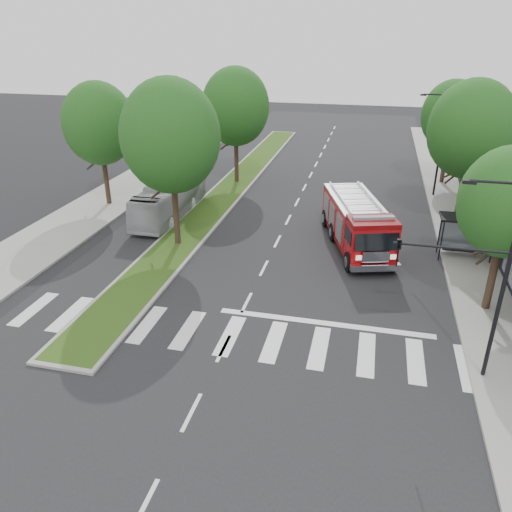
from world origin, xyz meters
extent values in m
plane|color=black|center=(0.00, 0.00, 0.00)|extent=(140.00, 140.00, 0.00)
cube|color=gray|center=(12.50, 10.00, 0.07)|extent=(5.00, 80.00, 0.15)
cube|color=gray|center=(-14.50, 10.00, 0.07)|extent=(5.00, 80.00, 0.15)
cube|color=gray|center=(-6.00, 18.00, 0.07)|extent=(3.00, 50.00, 0.14)
cube|color=#264212|center=(-6.00, 18.00, 0.14)|extent=(2.60, 49.50, 0.02)
cylinder|color=black|center=(9.80, 7.40, 1.25)|extent=(0.08, 0.08, 2.50)
cylinder|color=black|center=(12.60, 7.40, 1.25)|extent=(0.08, 0.08, 2.50)
cylinder|color=black|center=(9.80, 8.60, 1.25)|extent=(0.08, 0.08, 2.50)
cylinder|color=black|center=(12.60, 8.60, 1.25)|extent=(0.08, 0.08, 2.50)
cube|color=black|center=(11.20, 8.00, 2.55)|extent=(3.20, 1.60, 0.12)
cube|color=#8C99A5|center=(11.20, 8.70, 1.30)|extent=(2.80, 0.04, 1.80)
cube|color=black|center=(11.20, 8.00, 0.55)|extent=(2.40, 0.40, 0.08)
cylinder|color=black|center=(11.50, 2.00, 1.87)|extent=(0.36, 0.36, 3.74)
ellipsoid|color=#0E3412|center=(11.50, 2.00, 5.53)|extent=(4.40, 4.40, 5.06)
cylinder|color=black|center=(11.50, 14.00, 2.20)|extent=(0.36, 0.36, 4.40)
ellipsoid|color=#0E3412|center=(11.50, 14.00, 6.50)|extent=(5.60, 5.60, 6.44)
cylinder|color=black|center=(11.50, 24.00, 1.98)|extent=(0.36, 0.36, 3.96)
ellipsoid|color=#0E3412|center=(11.50, 24.00, 5.85)|extent=(5.00, 5.00, 5.75)
cylinder|color=black|center=(-6.00, 6.00, 2.31)|extent=(0.36, 0.36, 4.62)
ellipsoid|color=#0E3412|center=(-6.00, 6.00, 6.83)|extent=(5.80, 5.80, 6.67)
cylinder|color=black|center=(-6.00, 20.00, 2.20)|extent=(0.36, 0.36, 4.40)
ellipsoid|color=#0E3412|center=(-6.00, 20.00, 6.50)|extent=(5.60, 5.60, 6.44)
cylinder|color=black|center=(-14.00, 12.00, 2.09)|extent=(0.36, 0.36, 4.18)
ellipsoid|color=#0E3412|center=(-14.00, 12.00, 6.17)|extent=(5.20, 5.20, 5.98)
cylinder|color=black|center=(10.50, -3.50, 4.00)|extent=(0.16, 0.16, 8.00)
cylinder|color=black|center=(9.60, -3.50, 7.90)|extent=(1.80, 0.10, 0.10)
cube|color=black|center=(8.70, -3.50, 7.85)|extent=(0.45, 0.20, 0.12)
cylinder|color=black|center=(8.50, -3.50, 5.40)|extent=(4.00, 0.10, 0.10)
imported|color=black|center=(6.70, -3.50, 5.00)|extent=(0.18, 0.22, 1.10)
cylinder|color=black|center=(10.50, 20.00, 4.00)|extent=(0.16, 0.16, 8.00)
cylinder|color=black|center=(9.60, 20.00, 7.90)|extent=(1.80, 0.10, 0.10)
cube|color=black|center=(8.70, 20.00, 7.85)|extent=(0.45, 0.20, 0.12)
cube|color=#680508|center=(4.86, 8.54, 0.53)|extent=(5.09, 9.22, 0.26)
cube|color=#A0080C|center=(4.61, 9.35, 1.63)|extent=(4.48, 7.21, 2.10)
cube|color=#A0080C|center=(5.81, 5.42, 1.63)|extent=(3.07, 2.58, 2.21)
cube|color=#B2B2B7|center=(4.61, 9.35, 2.74)|extent=(4.48, 7.21, 0.13)
cylinder|color=#B2B2B7|center=(3.71, 9.07, 2.95)|extent=(1.94, 6.07, 0.11)
cylinder|color=#B2B2B7|center=(5.52, 9.62, 2.95)|extent=(1.94, 6.07, 0.11)
cube|color=silver|center=(6.16, 4.27, 0.63)|extent=(2.72, 1.15, 0.37)
cube|color=#8C99A5|center=(5.81, 5.42, 3.05)|extent=(2.32, 1.03, 0.19)
cylinder|color=black|center=(4.75, 4.77, 0.58)|extent=(0.69, 1.21, 1.16)
cylinder|color=black|center=(7.06, 5.48, 0.58)|extent=(0.69, 1.21, 1.16)
cylinder|color=black|center=(3.46, 9.00, 0.58)|extent=(0.69, 1.21, 1.16)
cylinder|color=black|center=(5.77, 9.70, 0.58)|extent=(0.69, 1.21, 1.16)
cylinder|color=black|center=(2.72, 11.41, 0.58)|extent=(0.69, 1.21, 1.16)
cylinder|color=black|center=(5.04, 12.12, 0.58)|extent=(0.69, 1.21, 1.16)
imported|color=#AEAEB2|center=(-8.50, 10.98, 1.33)|extent=(2.26, 9.57, 2.66)
camera|label=1|loc=(5.46, -20.97, 12.66)|focal=35.00mm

